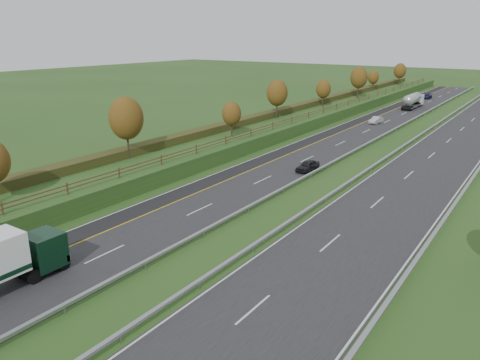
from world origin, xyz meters
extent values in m
plane|color=#274C1B|center=(8.00, 55.00, 0.00)|extent=(400.00, 400.00, 0.00)
cube|color=#232326|center=(0.00, 60.00, 0.02)|extent=(10.50, 200.00, 0.04)
cube|color=#232326|center=(16.50, 60.00, 0.02)|extent=(10.50, 200.00, 0.04)
cube|color=black|center=(-3.75, 60.00, 0.02)|extent=(3.00, 200.00, 0.04)
cube|color=silver|center=(-5.05, 60.00, 0.05)|extent=(0.15, 200.00, 0.01)
cube|color=gold|center=(-2.25, 60.00, 0.05)|extent=(0.15, 200.00, 0.01)
cube|color=silver|center=(5.05, 60.00, 0.05)|extent=(0.15, 200.00, 0.01)
cube|color=silver|center=(11.45, 60.00, 0.05)|extent=(0.15, 200.00, 0.01)
cube|color=silver|center=(1.25, 11.00, 0.05)|extent=(0.15, 4.00, 0.01)
cube|color=silver|center=(15.25, 11.00, 0.05)|extent=(0.15, 4.00, 0.01)
cube|color=silver|center=(1.25, 23.00, 0.05)|extent=(0.15, 4.00, 0.01)
cube|color=silver|center=(15.25, 23.00, 0.05)|extent=(0.15, 4.00, 0.01)
cube|color=silver|center=(1.25, 35.00, 0.05)|extent=(0.15, 4.00, 0.01)
cube|color=silver|center=(15.25, 35.00, 0.05)|extent=(0.15, 4.00, 0.01)
cube|color=silver|center=(1.25, 47.00, 0.05)|extent=(0.15, 4.00, 0.01)
cube|color=silver|center=(15.25, 47.00, 0.05)|extent=(0.15, 4.00, 0.01)
cube|color=silver|center=(1.25, 59.00, 0.05)|extent=(0.15, 4.00, 0.01)
cube|color=silver|center=(15.25, 59.00, 0.05)|extent=(0.15, 4.00, 0.01)
cube|color=silver|center=(1.25, 71.00, 0.05)|extent=(0.15, 4.00, 0.01)
cube|color=silver|center=(15.25, 71.00, 0.05)|extent=(0.15, 4.00, 0.01)
cube|color=silver|center=(1.25, 83.00, 0.05)|extent=(0.15, 4.00, 0.01)
cube|color=silver|center=(15.25, 83.00, 0.05)|extent=(0.15, 4.00, 0.01)
cube|color=silver|center=(1.25, 95.00, 0.05)|extent=(0.15, 4.00, 0.01)
cube|color=silver|center=(15.25, 95.00, 0.05)|extent=(0.15, 4.00, 0.01)
cube|color=silver|center=(1.25, 107.00, 0.05)|extent=(0.15, 4.00, 0.01)
cube|color=silver|center=(1.25, 119.00, 0.05)|extent=(0.15, 4.00, 0.01)
cube|color=silver|center=(1.25, 131.00, 0.05)|extent=(0.15, 4.00, 0.01)
cube|color=silver|center=(1.25, 143.00, 0.05)|extent=(0.15, 4.00, 0.01)
cube|color=silver|center=(1.25, 155.00, 0.05)|extent=(0.15, 4.00, 0.01)
cube|color=#274C1B|center=(-13.00, 60.00, 1.00)|extent=(12.00, 200.00, 2.00)
cube|color=#2E3515|center=(-15.00, 60.00, 2.55)|extent=(2.20, 180.00, 1.10)
cube|color=#422B19|center=(-8.50, 60.00, 2.55)|extent=(0.08, 184.00, 0.10)
cube|color=#422B19|center=(-8.50, 60.00, 2.95)|extent=(0.08, 184.00, 0.10)
cube|color=#422B19|center=(-8.50, 8.50, 2.60)|extent=(0.12, 0.12, 1.20)
cube|color=#422B19|center=(-8.50, 15.00, 2.60)|extent=(0.12, 0.12, 1.20)
cube|color=#422B19|center=(-8.50, 21.50, 2.60)|extent=(0.12, 0.12, 1.20)
cube|color=#422B19|center=(-8.50, 28.00, 2.60)|extent=(0.12, 0.12, 1.20)
cube|color=#422B19|center=(-8.50, 34.50, 2.60)|extent=(0.12, 0.12, 1.20)
cube|color=#422B19|center=(-8.50, 41.00, 2.60)|extent=(0.12, 0.12, 1.20)
cube|color=#422B19|center=(-8.50, 47.50, 2.60)|extent=(0.12, 0.12, 1.20)
cube|color=#422B19|center=(-8.50, 54.00, 2.60)|extent=(0.12, 0.12, 1.20)
cube|color=#422B19|center=(-8.50, 60.50, 2.60)|extent=(0.12, 0.12, 1.20)
cube|color=#422B19|center=(-8.50, 67.00, 2.60)|extent=(0.12, 0.12, 1.20)
cube|color=#422B19|center=(-8.50, 73.50, 2.60)|extent=(0.12, 0.12, 1.20)
cube|color=#422B19|center=(-8.50, 80.00, 2.60)|extent=(0.12, 0.12, 1.20)
cube|color=#422B19|center=(-8.50, 86.50, 2.60)|extent=(0.12, 0.12, 1.20)
cube|color=#422B19|center=(-8.50, 93.00, 2.60)|extent=(0.12, 0.12, 1.20)
cube|color=#422B19|center=(-8.50, 99.50, 2.60)|extent=(0.12, 0.12, 1.20)
cube|color=#422B19|center=(-8.50, 106.00, 2.60)|extent=(0.12, 0.12, 1.20)
cube|color=#422B19|center=(-8.50, 112.50, 2.60)|extent=(0.12, 0.12, 1.20)
cube|color=#422B19|center=(-8.50, 119.00, 2.60)|extent=(0.12, 0.12, 1.20)
cube|color=#422B19|center=(-8.50, 125.50, 2.60)|extent=(0.12, 0.12, 1.20)
cube|color=#422B19|center=(-8.50, 132.00, 2.60)|extent=(0.12, 0.12, 1.20)
cube|color=#422B19|center=(-8.50, 138.50, 2.60)|extent=(0.12, 0.12, 1.20)
cube|color=#422B19|center=(-8.50, 145.00, 2.60)|extent=(0.12, 0.12, 1.20)
cube|color=#422B19|center=(-8.50, 151.50, 2.60)|extent=(0.12, 0.12, 1.20)
cube|color=#96989E|center=(5.70, 60.00, 0.62)|extent=(0.32, 200.00, 0.18)
cube|color=#96989E|center=(5.70, 4.00, 0.28)|extent=(0.10, 0.14, 0.56)
cube|color=#96989E|center=(5.70, 11.00, 0.28)|extent=(0.10, 0.14, 0.56)
cube|color=#96989E|center=(5.70, 18.00, 0.28)|extent=(0.10, 0.14, 0.56)
cube|color=#96989E|center=(5.70, 25.00, 0.28)|extent=(0.10, 0.14, 0.56)
cube|color=#96989E|center=(5.70, 32.00, 0.28)|extent=(0.10, 0.14, 0.56)
cube|color=#96989E|center=(5.70, 39.00, 0.28)|extent=(0.10, 0.14, 0.56)
cube|color=#96989E|center=(5.70, 46.00, 0.28)|extent=(0.10, 0.14, 0.56)
cube|color=#96989E|center=(5.70, 53.00, 0.28)|extent=(0.10, 0.14, 0.56)
cube|color=#96989E|center=(5.70, 60.00, 0.28)|extent=(0.10, 0.14, 0.56)
cube|color=#96989E|center=(5.70, 67.00, 0.28)|extent=(0.10, 0.14, 0.56)
cube|color=#96989E|center=(5.70, 74.00, 0.28)|extent=(0.10, 0.14, 0.56)
cube|color=#96989E|center=(5.70, 81.00, 0.28)|extent=(0.10, 0.14, 0.56)
cube|color=#96989E|center=(5.70, 88.00, 0.28)|extent=(0.10, 0.14, 0.56)
cube|color=#96989E|center=(5.70, 95.00, 0.28)|extent=(0.10, 0.14, 0.56)
cube|color=#96989E|center=(5.70, 102.00, 0.28)|extent=(0.10, 0.14, 0.56)
cube|color=#96989E|center=(5.70, 109.00, 0.28)|extent=(0.10, 0.14, 0.56)
cube|color=#96989E|center=(5.70, 116.00, 0.28)|extent=(0.10, 0.14, 0.56)
cube|color=#96989E|center=(5.70, 123.00, 0.28)|extent=(0.10, 0.14, 0.56)
cube|color=#96989E|center=(5.70, 130.00, 0.28)|extent=(0.10, 0.14, 0.56)
cube|color=#96989E|center=(5.70, 137.00, 0.28)|extent=(0.10, 0.14, 0.56)
cube|color=#96989E|center=(5.70, 144.00, 0.28)|extent=(0.10, 0.14, 0.56)
cube|color=#96989E|center=(5.70, 151.00, 0.28)|extent=(0.10, 0.14, 0.56)
cube|color=#96989E|center=(5.70, 158.00, 0.28)|extent=(0.10, 0.14, 0.56)
cube|color=#96989E|center=(10.80, 60.00, 0.62)|extent=(0.32, 200.00, 0.18)
cube|color=#96989E|center=(10.80, 4.00, 0.28)|extent=(0.10, 0.14, 0.56)
cube|color=#96989E|center=(10.80, 11.00, 0.28)|extent=(0.10, 0.14, 0.56)
cube|color=#96989E|center=(10.80, 18.00, 0.28)|extent=(0.10, 0.14, 0.56)
cube|color=#96989E|center=(10.80, 25.00, 0.28)|extent=(0.10, 0.14, 0.56)
cube|color=#96989E|center=(10.80, 32.00, 0.28)|extent=(0.10, 0.14, 0.56)
cube|color=#96989E|center=(10.80, 39.00, 0.28)|extent=(0.10, 0.14, 0.56)
cube|color=#96989E|center=(10.80, 46.00, 0.28)|extent=(0.10, 0.14, 0.56)
cube|color=#96989E|center=(10.80, 53.00, 0.28)|extent=(0.10, 0.14, 0.56)
cube|color=#96989E|center=(10.80, 60.00, 0.28)|extent=(0.10, 0.14, 0.56)
cube|color=#96989E|center=(10.80, 67.00, 0.28)|extent=(0.10, 0.14, 0.56)
cube|color=#96989E|center=(10.80, 74.00, 0.28)|extent=(0.10, 0.14, 0.56)
cube|color=#96989E|center=(10.80, 81.00, 0.28)|extent=(0.10, 0.14, 0.56)
cube|color=#96989E|center=(10.80, 88.00, 0.28)|extent=(0.10, 0.14, 0.56)
cube|color=#96989E|center=(10.80, 95.00, 0.28)|extent=(0.10, 0.14, 0.56)
cube|color=#96989E|center=(10.80, 102.00, 0.28)|extent=(0.10, 0.14, 0.56)
cube|color=#96989E|center=(10.80, 109.00, 0.28)|extent=(0.10, 0.14, 0.56)
cube|color=#96989E|center=(10.80, 116.00, 0.28)|extent=(0.10, 0.14, 0.56)
cube|color=#96989E|center=(10.80, 123.00, 0.28)|extent=(0.10, 0.14, 0.56)
cube|color=#96989E|center=(10.80, 130.00, 0.28)|extent=(0.10, 0.14, 0.56)
cube|color=#96989E|center=(22.30, 18.00, 0.28)|extent=(0.10, 0.14, 0.56)
cube|color=#96989E|center=(22.30, 32.00, 0.28)|extent=(0.10, 0.14, 0.56)
cube|color=#96989E|center=(22.30, 46.00, 0.28)|extent=(0.10, 0.14, 0.56)
cylinder|color=#2D2116|center=(-14.00, 28.00, 3.58)|extent=(0.24, 0.24, 3.15)
ellipsoid|color=#4B3110|center=(-14.00, 28.00, 7.04)|extent=(4.20, 4.20, 5.25)
cylinder|color=#2D2116|center=(-11.00, 46.00, 3.08)|extent=(0.24, 0.24, 2.16)
ellipsoid|color=#4B3110|center=(-11.00, 46.00, 5.46)|extent=(2.88, 2.88, 3.60)
cylinder|color=#2D2116|center=(-13.50, 64.00, 3.44)|extent=(0.24, 0.24, 2.88)
ellipsoid|color=#4B3110|center=(-13.50, 64.00, 6.61)|extent=(3.84, 3.84, 4.80)
cylinder|color=#2D2116|center=(-12.50, 82.00, 3.17)|extent=(0.24, 0.24, 2.34)
ellipsoid|color=#4B3110|center=(-12.50, 82.00, 5.74)|extent=(3.12, 3.12, 3.90)
cylinder|color=#2D2116|center=(-11.50, 100.00, 3.53)|extent=(0.24, 0.24, 3.06)
ellipsoid|color=#4B3110|center=(-11.50, 100.00, 6.90)|extent=(4.08, 4.08, 5.10)
cylinder|color=#2D2116|center=(-14.00, 118.00, 3.12)|extent=(0.24, 0.24, 2.25)
ellipsoid|color=#4B3110|center=(-14.00, 118.00, 5.60)|extent=(3.00, 3.00, 3.75)
cylinder|color=#2D2116|center=(-12.00, 136.00, 3.35)|extent=(0.24, 0.24, 2.70)
ellipsoid|color=#4B3110|center=(-12.00, 136.00, 6.32)|extent=(3.60, 3.60, 4.50)
cube|color=black|center=(-0.16, 6.75, 1.74)|extent=(2.50, 2.40, 2.50)
cube|color=#96989E|center=(-0.16, 7.85, 0.94)|extent=(2.50, 0.30, 0.50)
cylinder|color=black|center=(-0.16, 7.55, 0.56)|extent=(2.20, 1.04, 1.04)
cylinder|color=black|center=(-0.16, 5.15, 0.56)|extent=(2.20, 1.04, 1.04)
cube|color=silver|center=(0.60, 108.80, 1.59)|extent=(2.40, 2.20, 2.30)
cube|color=#96989E|center=(0.60, 103.40, 0.59)|extent=(2.30, 8.50, 0.25)
cylinder|color=#B6B9BB|center=(0.60, 103.40, 2.35)|extent=(2.30, 8.50, 2.30)
cylinder|color=black|center=(0.60, 109.30, 0.56)|extent=(2.20, 1.04, 1.04)
cylinder|color=black|center=(0.60, 107.20, 0.56)|extent=(2.20, 1.04, 1.04)
cylinder|color=black|center=(0.60, 100.40, 0.56)|extent=(2.20, 1.04, 1.04)
cylinder|color=black|center=(0.60, 99.20, 0.56)|extent=(2.20, 1.04, 1.04)
imported|color=black|center=(3.96, 41.59, 0.72)|extent=(1.96, 4.10, 1.35)
imported|color=#B4B5B9|center=(0.12, 79.53, 0.71)|extent=(1.86, 4.18, 1.33)
imported|color=#111236|center=(-0.66, 123.92, 0.68)|extent=(2.07, 4.51, 1.28)
camera|label=1|loc=(29.08, -10.91, 16.71)|focal=35.00mm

